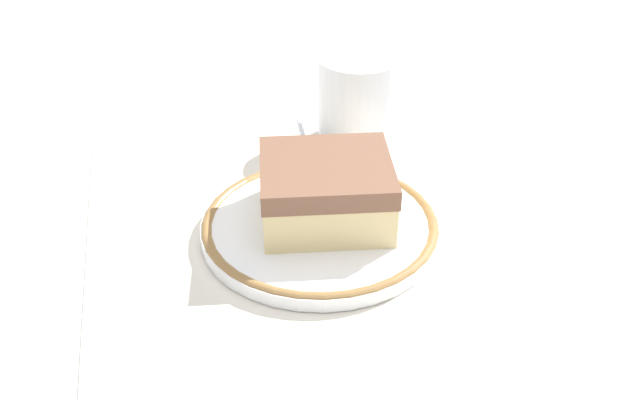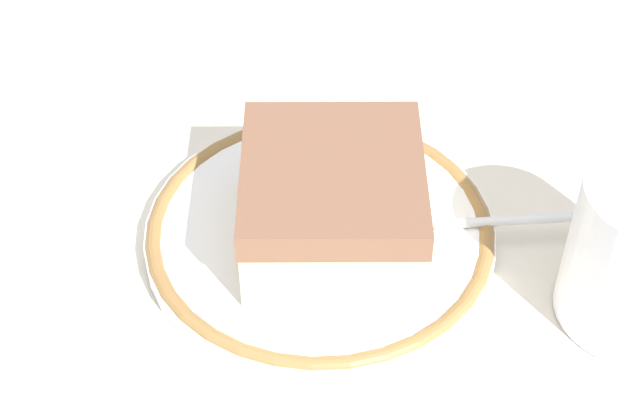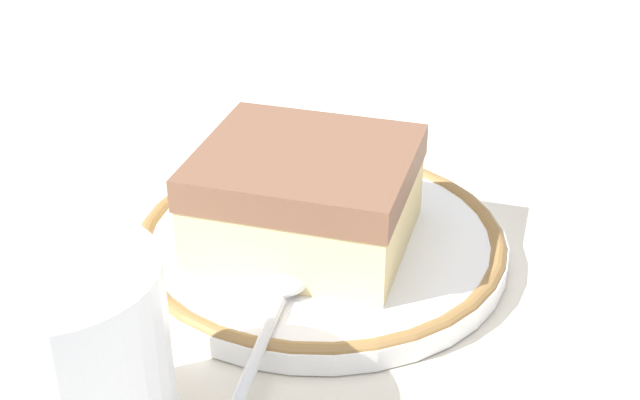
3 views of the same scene
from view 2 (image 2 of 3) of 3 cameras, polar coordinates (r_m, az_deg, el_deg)
name	(u,v)px [view 2 (image 2 of 3)]	position (r m, az deg, el deg)	size (l,w,h in m)	color
ground_plane	(300,220)	(0.52, -1.15, -1.19)	(2.40, 2.40, 0.00)	#B7B2A8
placemat	(300,219)	(0.52, -1.15, -1.13)	(0.54, 0.31, 0.00)	beige
plate	(320,233)	(0.51, 0.00, -1.94)	(0.18, 0.18, 0.01)	white
cake_slice	(332,201)	(0.48, 0.73, -0.05)	(0.10, 0.11, 0.05)	beige
spoon	(436,222)	(0.50, 6.81, -1.30)	(0.14, 0.02, 0.01)	silver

